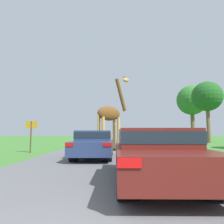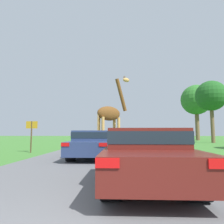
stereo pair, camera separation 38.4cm
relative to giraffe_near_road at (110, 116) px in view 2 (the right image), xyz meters
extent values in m
cube|color=#5B5B5E|center=(0.27, 18.20, -2.30)|extent=(7.72, 120.00, 0.00)
cylinder|color=tan|center=(0.24, 0.50, -1.21)|extent=(0.20, 0.20, 2.20)
cylinder|color=#2D2319|center=(0.24, 0.50, -2.25)|extent=(0.26, 0.26, 0.12)
cylinder|color=tan|center=(0.54, 0.09, -1.21)|extent=(0.20, 0.20, 2.20)
cylinder|color=#2D2319|center=(0.54, 0.09, -2.25)|extent=(0.26, 0.26, 0.12)
cylinder|color=tan|center=(-0.75, -0.25, -1.21)|extent=(0.20, 0.20, 2.20)
cylinder|color=#2D2319|center=(-0.75, -0.25, -2.25)|extent=(0.26, 0.26, 0.12)
cylinder|color=tan|center=(-0.44, -0.65, -1.21)|extent=(0.20, 0.20, 2.20)
cylinder|color=#2D2319|center=(-0.44, -0.65, -2.25)|extent=(0.26, 0.26, 0.12)
ellipsoid|color=brown|center=(-0.10, -0.08, 0.16)|extent=(1.77, 1.54, 0.95)
cylinder|color=brown|center=(0.71, 0.54, 1.51)|extent=(0.91, 0.77, 2.27)
ellipsoid|color=tan|center=(1.08, 0.82, 2.66)|extent=(0.59, 0.53, 0.30)
cylinder|color=tan|center=(-0.77, -0.58, -0.45)|extent=(0.07, 0.07, 1.21)
cone|color=brown|center=(0.91, 0.77, 2.89)|extent=(0.07, 0.07, 0.16)
cone|color=brown|center=(0.99, 0.67, 2.89)|extent=(0.07, 0.07, 0.16)
cube|color=#561914|center=(1.26, -8.29, -1.74)|extent=(1.86, 4.25, 0.56)
cube|color=#561914|center=(1.26, -8.29, -1.25)|extent=(1.68, 1.91, 0.43)
cube|color=#19232D|center=(1.26, -8.29, -1.22)|extent=(1.69, 1.93, 0.26)
cube|color=red|center=(0.50, -10.42, -1.54)|extent=(0.34, 0.03, 0.13)
cube|color=red|center=(2.03, -10.42, -1.54)|extent=(0.34, 0.03, 0.13)
cylinder|color=black|center=(0.52, -7.01, -1.97)|extent=(0.37, 0.67, 0.67)
cylinder|color=black|center=(2.01, -7.01, -1.97)|extent=(0.37, 0.67, 0.67)
cylinder|color=black|center=(0.52, -9.56, -1.97)|extent=(0.37, 0.67, 0.67)
cylinder|color=black|center=(2.01, -9.56, -1.97)|extent=(0.37, 0.67, 0.67)
cube|color=silver|center=(2.11, 16.32, -1.72)|extent=(1.84, 4.26, 0.62)
cube|color=silver|center=(2.11, 16.32, -1.17)|extent=(1.66, 1.92, 0.47)
cube|color=#19232D|center=(2.11, 16.32, -1.15)|extent=(1.68, 1.94, 0.28)
cube|color=red|center=(1.36, 14.18, -1.49)|extent=(0.33, 0.03, 0.15)
cube|color=red|center=(2.87, 14.18, -1.49)|extent=(0.33, 0.03, 0.15)
cylinder|color=black|center=(1.38, 17.60, -1.98)|extent=(0.37, 0.66, 0.66)
cylinder|color=black|center=(2.85, 17.60, -1.98)|extent=(0.37, 0.66, 0.66)
cylinder|color=black|center=(1.38, 15.04, -1.98)|extent=(0.37, 0.66, 0.66)
cylinder|color=black|center=(2.85, 15.04, -1.98)|extent=(0.37, 0.66, 0.66)
cube|color=navy|center=(-0.71, -3.59, -1.77)|extent=(1.76, 4.11, 0.58)
cube|color=navy|center=(-0.71, -3.59, -1.25)|extent=(1.59, 1.85, 0.46)
cube|color=#19232D|center=(-0.71, -3.59, -1.23)|extent=(1.60, 1.87, 0.28)
cube|color=red|center=(-1.43, -5.65, -1.57)|extent=(0.32, 0.03, 0.14)
cube|color=red|center=(0.02, -5.65, -1.57)|extent=(0.32, 0.03, 0.14)
cylinder|color=black|center=(-1.41, -2.35, -2.02)|extent=(0.35, 0.58, 0.58)
cylinder|color=black|center=(0.00, -2.35, -2.02)|extent=(0.35, 0.58, 0.58)
cylinder|color=black|center=(-1.41, -4.82, -2.02)|extent=(0.35, 0.58, 0.58)
cylinder|color=black|center=(0.00, -4.82, -2.02)|extent=(0.35, 0.58, 0.58)
cube|color=#144C28|center=(1.59, 3.98, -1.74)|extent=(1.80, 4.23, 0.56)
cube|color=#144C28|center=(1.59, 3.98, -1.18)|extent=(1.62, 1.90, 0.57)
cube|color=#19232D|center=(1.59, 3.98, -1.15)|extent=(1.63, 1.92, 0.34)
cube|color=red|center=(0.85, 1.85, -1.54)|extent=(0.32, 0.03, 0.13)
cube|color=red|center=(2.33, 1.85, -1.54)|extent=(0.32, 0.03, 0.13)
cylinder|color=black|center=(0.87, 5.25, -1.97)|extent=(0.36, 0.68, 0.68)
cylinder|color=black|center=(2.31, 5.25, -1.97)|extent=(0.36, 0.68, 0.68)
cylinder|color=black|center=(0.87, 2.71, -1.97)|extent=(0.36, 0.68, 0.68)
cylinder|color=black|center=(2.31, 2.71, -1.97)|extent=(0.36, 0.68, 0.68)
cylinder|color=brown|center=(13.25, 20.17, 0.67)|extent=(0.64, 0.64, 5.95)
sphere|color=#2D7028|center=(13.25, 20.17, 4.39)|extent=(4.97, 4.97, 4.97)
cylinder|color=brown|center=(11.75, 11.38, 0.27)|extent=(0.43, 0.43, 5.16)
sphere|color=#1E561E|center=(11.75, 11.38, 3.41)|extent=(3.69, 3.69, 3.69)
cylinder|color=#4C3823|center=(-4.74, -1.28, -1.36)|extent=(0.08, 0.08, 1.89)
cube|color=#B27F19|center=(-4.74, -1.28, -0.64)|extent=(0.70, 0.04, 0.44)
camera|label=1|loc=(0.30, -13.22, -1.13)|focal=32.00mm
camera|label=2|loc=(0.69, -13.21, -1.13)|focal=32.00mm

